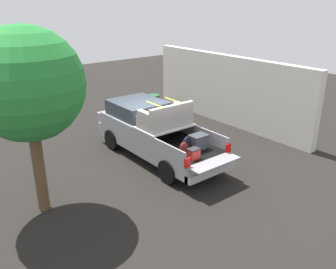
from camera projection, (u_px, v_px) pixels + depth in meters
The scene contains 5 objects.
ground_plane at pixel (158, 158), 13.25m from camera, with size 40.00×40.00×0.00m, color black.
pickup_truck at pixel (152, 130), 13.17m from camera, with size 6.05×2.06×2.23m.
building_facade at pixel (227, 90), 16.47m from camera, with size 9.16×0.36×3.16m, color silver.
tree_background at pixel (27, 85), 8.78m from camera, with size 2.89×2.89×5.01m.
trash_can at pixel (154, 104), 18.10m from camera, with size 0.60×0.60×0.98m.
Camera 1 is at (-9.67, 7.20, 5.57)m, focal length 38.08 mm.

